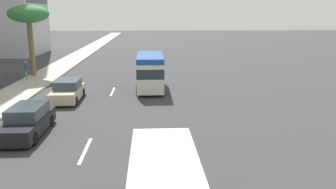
% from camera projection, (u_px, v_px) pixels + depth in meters
% --- Properties ---
extents(ground_plane, '(198.00, 198.00, 0.00)m').
position_uv_depth(ground_plane, '(120.00, 76.00, 35.80)').
color(ground_plane, '#38383A').
extents(sidewalk_right, '(162.00, 3.36, 0.15)m').
position_uv_depth(sidewalk_right, '(45.00, 76.00, 35.37)').
color(sidewalk_right, '#B2ADA3').
rests_on(sidewalk_right, ground_plane).
extents(lane_stripe_mid, '(3.20, 0.16, 0.01)m').
position_uv_depth(lane_stripe_mid, '(85.00, 150.00, 16.37)').
color(lane_stripe_mid, silver).
rests_on(lane_stripe_mid, ground_plane).
extents(lane_stripe_far, '(3.20, 0.16, 0.01)m').
position_uv_depth(lane_stripe_far, '(113.00, 92.00, 28.75)').
color(lane_stripe_far, silver).
rests_on(lane_stripe_far, ground_plane).
extents(minibus_lead, '(6.30, 2.29, 3.00)m').
position_uv_depth(minibus_lead, '(150.00, 71.00, 29.16)').
color(minibus_lead, silver).
rests_on(minibus_lead, ground_plane).
extents(van_second, '(5.36, 2.18, 2.23)m').
position_uv_depth(van_second, '(164.00, 187.00, 10.32)').
color(van_second, silver).
rests_on(van_second, ground_plane).
extents(car_third, '(4.41, 1.90, 1.56)m').
position_uv_depth(car_third, '(68.00, 91.00, 25.64)').
color(car_third, beige).
rests_on(car_third, ground_plane).
extents(car_fourth, '(4.74, 1.84, 1.57)m').
position_uv_depth(car_fourth, '(27.00, 121.00, 18.39)').
color(car_fourth, black).
rests_on(car_fourth, ground_plane).
extents(pedestrian_near_lamp, '(0.33, 0.24, 1.82)m').
position_uv_depth(pedestrian_near_lamp, '(26.00, 70.00, 32.68)').
color(pedestrian_near_lamp, '#4C8C66').
rests_on(pedestrian_near_lamp, sidewalk_right).
extents(palm_tree, '(3.96, 3.96, 7.09)m').
position_uv_depth(palm_tree, '(28.00, 15.00, 34.08)').
color(palm_tree, brown).
rests_on(palm_tree, sidewalk_right).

